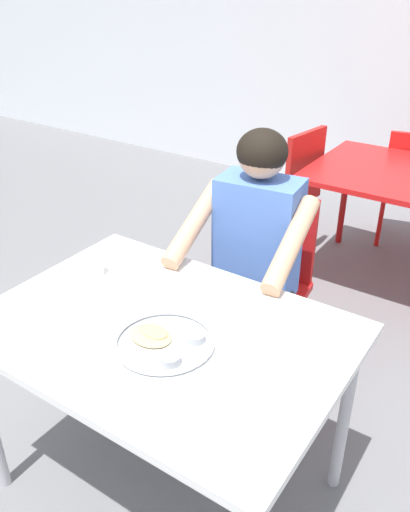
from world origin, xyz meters
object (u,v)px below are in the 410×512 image
drinking_cup (94,263)px  chair_red_left (289,186)px  table_background_red (392,184)px  thali_tray (165,342)px  chair_foreground (267,277)px  table_foreground (163,345)px  diner_foreground (249,253)px

drinking_cup → chair_red_left: (-0.05, 1.81, -0.28)m
table_background_red → chair_red_left: size_ratio=1.02×
thali_tray → chair_foreground: bearing=97.4°
chair_foreground → table_background_red: (0.22, 1.13, 0.15)m
table_foreground → diner_foreground: diner_foreground is taller
diner_foreground → table_background_red: diner_foreground is taller
chair_foreground → thali_tray: bearing=-82.6°
diner_foreground → chair_red_left: bearing=108.6°
drinking_cup → chair_red_left: chair_red_left is taller
table_background_red → chair_red_left: 0.66m
drinking_cup → thali_tray: bearing=-21.4°
chair_red_left → drinking_cup: bearing=-88.3°
drinking_cup → chair_red_left: size_ratio=0.10×
chair_foreground → diner_foreground: size_ratio=0.71×
chair_foreground → diner_foreground: diner_foreground is taller
diner_foreground → table_foreground: bearing=-87.1°
thali_tray → diner_foreground: size_ratio=0.25×
chair_foreground → table_foreground: bearing=-86.5°
diner_foreground → drinking_cup: bearing=-127.6°
chair_red_left → chair_foreground: bearing=-68.8°
table_foreground → chair_red_left: bearing=103.7°
chair_foreground → table_background_red: chair_foreground is taller
table_foreground → thali_tray: size_ratio=3.78×
table_background_red → chair_foreground: bearing=-101.0°
thali_tray → table_background_red: (0.10, 2.05, -0.11)m
table_background_red → chair_red_left: chair_red_left is taller
thali_tray → drinking_cup: drinking_cup is taller
chair_foreground → table_background_red: bearing=79.0°
diner_foreground → table_background_red: size_ratio=1.35×
table_foreground → diner_foreground: bearing=92.9°
diner_foreground → table_background_red: (0.20, 1.35, -0.08)m
chair_red_left → table_background_red: bearing=4.4°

